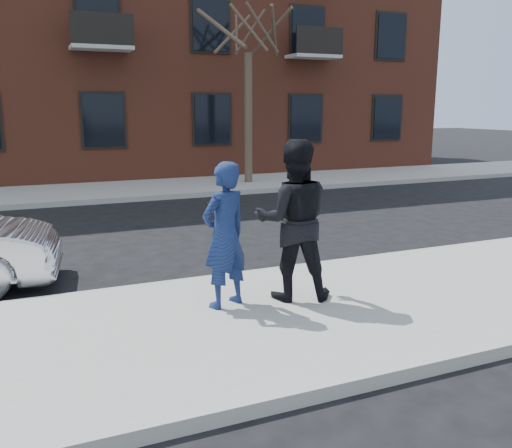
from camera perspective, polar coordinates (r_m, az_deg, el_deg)
name	(u,v)px	position (r m, az deg, el deg)	size (l,w,h in m)	color
ground	(250,322)	(6.86, -0.59, -10.30)	(100.00, 100.00, 0.00)	black
near_sidewalk	(258,324)	(6.62, 0.25, -10.47)	(50.00, 3.50, 0.15)	gray
near_curb	(211,281)	(8.20, -4.78, -5.97)	(50.00, 0.10, 0.15)	#999691
far_sidewalk	(112,191)	(17.46, -14.93, 3.38)	(50.00, 3.50, 0.15)	gray
far_curb	(122,200)	(15.70, -13.95, 2.48)	(50.00, 0.10, 0.15)	#999691
apartment_building	(128,20)	(24.52, -13.32, 20.16)	(24.30, 10.30, 12.30)	brown
street_tree	(248,14)	(18.45, -0.84, 21.23)	(3.60, 3.60, 6.80)	#392921
man_hoodie	(225,235)	(6.73, -3.32, -1.19)	(0.79, 0.66, 1.84)	navy
man_peacoat	(293,220)	(7.01, 3.95, 0.39)	(1.23, 1.10, 2.09)	black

